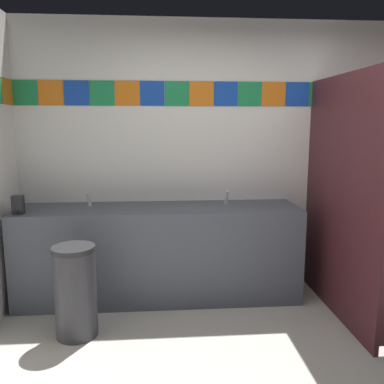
# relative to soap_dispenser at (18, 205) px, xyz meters

# --- Properties ---
(wall_back) EXTENTS (4.21, 0.09, 2.59)m
(wall_back) POSITION_rel_soap_dispenser_xyz_m (1.95, 0.52, 0.36)
(wall_back) COLOR white
(wall_back) RESTS_ON ground_plane
(vanity_counter) EXTENTS (2.57, 0.60, 0.87)m
(vanity_counter) POSITION_rel_soap_dispenser_xyz_m (1.18, 0.18, -0.50)
(vanity_counter) COLOR #4C515B
(vanity_counter) RESTS_ON ground_plane
(faucet_left) EXTENTS (0.04, 0.10, 0.14)m
(faucet_left) POSITION_rel_soap_dispenser_xyz_m (0.54, 0.27, -0.03)
(faucet_left) COLOR silver
(faucet_left) RESTS_ON vanity_counter
(faucet_right) EXTENTS (0.04, 0.10, 0.14)m
(faucet_right) POSITION_rel_soap_dispenser_xyz_m (1.83, 0.27, -0.03)
(faucet_right) COLOR silver
(faucet_right) RESTS_ON vanity_counter
(soap_dispenser) EXTENTS (0.09, 0.09, 0.16)m
(soap_dispenser) POSITION_rel_soap_dispenser_xyz_m (0.00, 0.00, 0.00)
(soap_dispenser) COLOR black
(soap_dispenser) RESTS_ON vanity_counter
(stall_divider) EXTENTS (0.92, 1.43, 2.02)m
(stall_divider) POSITION_rel_soap_dispenser_xyz_m (2.87, -0.49, 0.07)
(stall_divider) COLOR #471E23
(stall_divider) RESTS_ON ground_plane
(trash_bin) EXTENTS (0.32, 0.32, 0.72)m
(trash_bin) POSITION_rel_soap_dispenser_xyz_m (0.54, -0.47, -0.59)
(trash_bin) COLOR #333338
(trash_bin) RESTS_ON ground_plane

